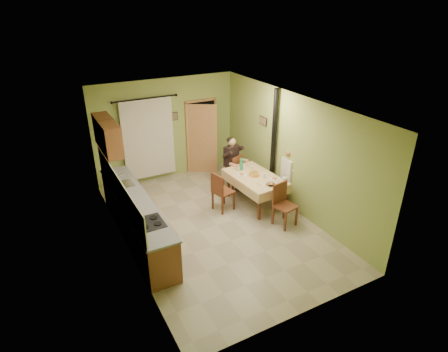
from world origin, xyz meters
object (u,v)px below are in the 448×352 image
chair_near (284,213)px  man_far (232,157)px  chair_right (289,191)px  stove_flue (272,159)px  dining_table (255,190)px  man_right (290,170)px  chair_left (223,199)px  chair_far (232,177)px

chair_near → man_far: man_far is taller
chair_right → stove_flue: stove_flue is taller
dining_table → man_right: bearing=-25.9°
dining_table → chair_near: (0.08, -1.13, -0.09)m
chair_right → man_right: (-0.01, 0.00, 0.59)m
chair_near → stove_flue: (0.52, 1.28, 0.73)m
dining_table → chair_near: size_ratio=1.67×
man_far → stove_flue: size_ratio=0.50×
man_right → chair_left: bearing=77.4°
chair_left → stove_flue: size_ratio=0.35×
dining_table → chair_left: chair_left is taller
stove_flue → chair_far: bearing=125.3°
chair_near → stove_flue: size_ratio=0.36×
chair_far → man_right: bearing=-79.7°
chair_near → man_right: size_ratio=0.72×
chair_right → chair_near: bearing=140.1°
man_far → stove_flue: 1.13m
chair_right → man_right: size_ratio=0.70×
dining_table → chair_left: bearing=168.4°
stove_flue → dining_table: bearing=-165.6°
chair_left → chair_far: bearing=126.9°
chair_left → man_far: size_ratio=0.71×
chair_near → chair_right: bearing=-144.0°
chair_far → man_right: size_ratio=0.68×
chair_near → chair_right: chair_near is taller
dining_table → man_far: bearing=88.7°
chair_right → stove_flue: (-0.21, 0.48, 0.73)m
chair_left → chair_right: bearing=62.1°
dining_table → chair_far: chair_far is taller
chair_left → man_right: man_right is taller
dining_table → chair_far: 1.06m
dining_table → stove_flue: size_ratio=0.59×
chair_far → chair_left: (-0.80, -0.94, 0.00)m
dining_table → chair_right: 0.88m
chair_left → chair_near: bearing=23.4°
chair_far → man_far: 0.59m
chair_left → stove_flue: 1.61m
stove_flue → man_right: bearing=-67.5°
chair_far → man_far: (-0.00, 0.01, 0.59)m
dining_table → stove_flue: (0.60, 0.15, 0.64)m
chair_near → chair_left: chair_near is taller
man_right → chair_right: bearing=-90.0°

